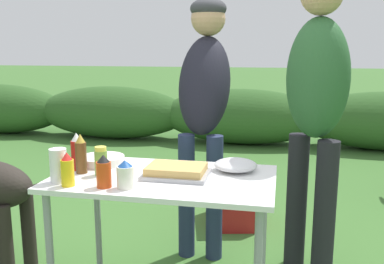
% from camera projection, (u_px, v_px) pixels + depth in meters
% --- Properties ---
extents(shrub_hedge, '(14.40, 0.90, 0.80)m').
position_uv_depth(shrub_hedge, '(241.00, 116.00, 6.20)').
color(shrub_hedge, '#2D5623').
rests_on(shrub_hedge, ground).
extents(folding_table, '(1.10, 0.64, 0.74)m').
position_uv_depth(folding_table, '(164.00, 191.00, 2.14)').
color(folding_table, white).
rests_on(folding_table, ground).
extents(food_tray, '(0.32, 0.24, 0.06)m').
position_uv_depth(food_tray, '(176.00, 171.00, 2.12)').
color(food_tray, '#9E9EA3').
rests_on(food_tray, folding_table).
extents(plate_stack, '(0.24, 0.24, 0.04)m').
position_uv_depth(plate_stack, '(102.00, 160.00, 2.35)').
color(plate_stack, white).
rests_on(plate_stack, folding_table).
extents(mixing_bowl, '(0.22, 0.22, 0.06)m').
position_uv_depth(mixing_bowl, '(236.00, 165.00, 2.22)').
color(mixing_bowl, silver).
rests_on(mixing_bowl, folding_table).
extents(paper_cup_stack, '(0.08, 0.08, 0.16)m').
position_uv_depth(paper_cup_stack, '(58.00, 166.00, 2.02)').
color(paper_cup_stack, white).
rests_on(paper_cup_stack, folding_table).
extents(beer_bottle, '(0.06, 0.06, 0.20)m').
position_uv_depth(beer_bottle, '(81.00, 154.00, 2.17)').
color(beer_bottle, brown).
rests_on(beer_bottle, folding_table).
extents(hot_sauce_bottle, '(0.07, 0.07, 0.15)m').
position_uv_depth(hot_sauce_bottle, '(104.00, 172.00, 1.95)').
color(hot_sauce_bottle, '#CC4214').
rests_on(hot_sauce_bottle, folding_table).
extents(relish_jar, '(0.06, 0.06, 0.15)m').
position_uv_depth(relish_jar, '(101.00, 161.00, 2.14)').
color(relish_jar, olive).
rests_on(relish_jar, folding_table).
extents(ketchup_bottle, '(0.06, 0.06, 0.20)m').
position_uv_depth(ketchup_bottle, '(77.00, 152.00, 2.23)').
color(ketchup_bottle, red).
rests_on(ketchup_bottle, folding_table).
extents(mayo_bottle, '(0.08, 0.08, 0.13)m').
position_uv_depth(mayo_bottle, '(125.00, 175.00, 1.94)').
color(mayo_bottle, silver).
rests_on(mayo_bottle, folding_table).
extents(mustard_bottle, '(0.06, 0.06, 0.16)m').
position_uv_depth(mustard_bottle, '(67.00, 170.00, 1.97)').
color(mustard_bottle, yellow).
rests_on(mustard_bottle, folding_table).
extents(standing_person_in_olive_jacket, '(0.34, 0.48, 1.69)m').
position_uv_depth(standing_person_in_olive_jacket, '(204.00, 93.00, 2.78)').
color(standing_person_in_olive_jacket, '#232D4C').
rests_on(standing_person_in_olive_jacket, ground).
extents(standing_person_in_dark_puffer, '(0.48, 0.48, 1.80)m').
position_uv_depth(standing_person_in_dark_puffer, '(316.00, 93.00, 2.45)').
color(standing_person_in_dark_puffer, black).
rests_on(standing_person_in_dark_puffer, ground).
extents(cooler_box, '(0.42, 0.54, 0.34)m').
position_uv_depth(cooler_box, '(234.00, 201.00, 3.41)').
color(cooler_box, '#B21E1E').
rests_on(cooler_box, ground).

